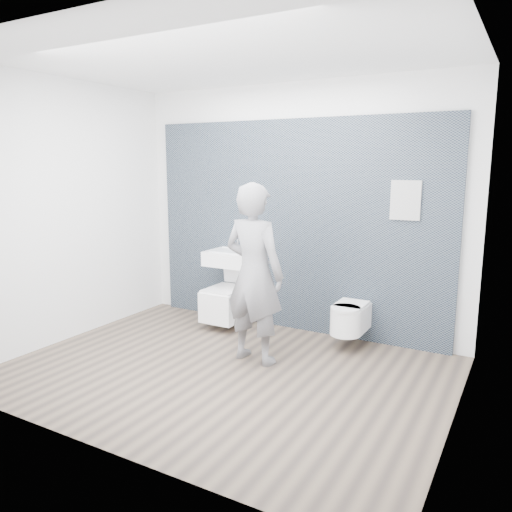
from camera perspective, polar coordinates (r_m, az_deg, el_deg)
The scene contains 8 objects.
ground at distance 4.80m, azimuth -3.61°, elevation -13.00°, with size 4.00×4.00×0.00m, color brown.
room_shell at distance 4.40m, azimuth -3.88°, elevation 8.25°, with size 4.00×4.00×4.00m.
tile_wall at distance 6.00m, azimuth 4.12°, elevation -8.09°, with size 3.60×0.06×2.40m, color black.
washbasin at distance 5.91m, azimuth -2.85°, elevation -0.21°, with size 0.57×0.43×0.43m.
toilet_square at distance 5.95m, azimuth -3.25°, elevation -5.21°, with size 0.42×0.61×0.82m.
toilet_rounded at distance 5.35m, azimuth 10.58°, elevation -7.01°, with size 0.32×0.55×0.30m.
info_placard at distance 5.57m, azimuth 15.87°, elevation -9.97°, with size 0.30×0.03×0.40m, color white.
visitor at distance 4.77m, azimuth -0.23°, elevation -2.07°, with size 0.64×0.42×1.74m, color gray.
Camera 1 is at (2.41, -3.68, 1.91)m, focal length 35.00 mm.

